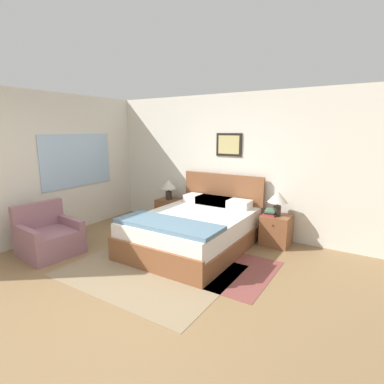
{
  "coord_description": "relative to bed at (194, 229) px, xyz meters",
  "views": [
    {
      "loc": [
        2.53,
        -2.14,
        1.93
      ],
      "look_at": [
        0.13,
        1.66,
        1.0
      ],
      "focal_mm": 28.0,
      "sensor_mm": 36.0,
      "label": 1
    }
  ],
  "objects": [
    {
      "name": "book_thick_bottom",
      "position": [
        1.02,
        0.8,
        0.22
      ],
      "size": [
        0.21,
        0.27,
        0.03
      ],
      "rotation": [
        0.0,
        0.0,
        0.03
      ],
      "color": "#B7332D",
      "rests_on": "nightstand_by_door"
    },
    {
      "name": "table_lamp_near_window",
      "position": [
        -1.14,
        0.82,
        0.5
      ],
      "size": [
        0.33,
        0.33,
        0.42
      ],
      "color": "#2D2823",
      "rests_on": "nightstand_near_window"
    },
    {
      "name": "book_novel_upper",
      "position": [
        1.02,
        0.8,
        0.28
      ],
      "size": [
        0.21,
        0.28,
        0.03
      ],
      "rotation": [
        0.0,
        0.0,
        0.2
      ],
      "color": "#4C7551",
      "rests_on": "book_hardcover_middle"
    },
    {
      "name": "area_rug_main",
      "position": [
        -0.07,
        -1.08,
        -0.31
      ],
      "size": [
        2.26,
        1.75,
        0.01
      ],
      "color": "#897556",
      "rests_on": "ground_plane"
    },
    {
      "name": "book_hardcover_middle",
      "position": [
        1.02,
        0.8,
        0.25
      ],
      "size": [
        0.18,
        0.25,
        0.03
      ],
      "rotation": [
        0.0,
        0.0,
        0.06
      ],
      "color": "#232328",
      "rests_on": "book_thick_bottom"
    },
    {
      "name": "table_lamp_by_door",
      "position": [
        1.13,
        0.82,
        0.5
      ],
      "size": [
        0.33,
        0.33,
        0.42
      ],
      "color": "#2D2823",
      "rests_on": "nightstand_by_door"
    },
    {
      "name": "area_rug_bedside",
      "position": [
        1.09,
        -0.47,
        -0.31
      ],
      "size": [
        0.74,
        1.31,
        0.01
      ],
      "color": "brown",
      "rests_on": "ground_plane"
    },
    {
      "name": "bed",
      "position": [
        0.0,
        0.0,
        0.0
      ],
      "size": [
        1.64,
        2.19,
        1.12
      ],
      "color": "brown",
      "rests_on": "ground_plane"
    },
    {
      "name": "nightstand_near_window",
      "position": [
        -1.13,
        0.84,
        -0.05
      ],
      "size": [
        0.46,
        0.47,
        0.52
      ],
      "color": "brown",
      "rests_on": "ground_plane"
    },
    {
      "name": "ground_plane",
      "position": [
        -0.02,
        -1.91,
        -0.32
      ],
      "size": [
        16.0,
        16.0,
        0.0
      ],
      "primitive_type": "plane",
      "color": "olive"
    },
    {
      "name": "armchair",
      "position": [
        -1.81,
        -1.47,
        -0.05
      ],
      "size": [
        0.85,
        0.87,
        0.8
      ],
      "rotation": [
        0.0,
        0.0,
        -1.67
      ],
      "color": "#8E606B",
      "rests_on": "ground_plane"
    },
    {
      "name": "wall_back",
      "position": [
        -0.02,
        1.14,
        0.99
      ],
      "size": [
        7.36,
        0.09,
        2.6
      ],
      "color": "silver",
      "rests_on": "ground_plane"
    },
    {
      "name": "nightstand_by_door",
      "position": [
        1.13,
        0.84,
        -0.05
      ],
      "size": [
        0.46,
        0.47,
        0.52
      ],
      "color": "brown",
      "rests_on": "ground_plane"
    },
    {
      "name": "wall_left",
      "position": [
        -2.53,
        -0.39,
        0.99
      ],
      "size": [
        0.08,
        5.42,
        2.6
      ],
      "color": "silver",
      "rests_on": "ground_plane"
    }
  ]
}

